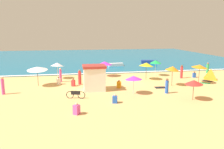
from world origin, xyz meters
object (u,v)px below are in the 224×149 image
object	(u,v)px
beach_umbrella_5	(134,78)
small_boat_0	(116,65)
beach_umbrella_4	(37,68)
beachgoer_8	(208,68)
beach_umbrella_0	(173,68)
beach_umbrella_3	(146,64)
beach_umbrella_6	(194,82)
beachgoer_6	(119,84)
beach_umbrella_1	(57,64)
parked_bicycle	(76,94)
beachgoer_3	(60,75)
lifeguard_cabana	(94,78)
beach_umbrella_7	(156,62)
beachgoer_7	(115,99)
beachgoer_9	(59,81)
beachgoer_10	(194,75)
beachgoer_11	(77,109)
small_boat_1	(149,62)
beachgoer_2	(80,78)
beach_umbrella_8	(105,63)
beach_umbrella_2	(200,66)
beachgoer_1	(182,72)
beachgoer_5	(167,86)
beachgoer_0	(3,86)
beachgoer_12	(73,83)
beach_tent	(211,74)

from	to	relation	value
beach_umbrella_5	small_boat_0	bearing A→B (deg)	84.75
beach_umbrella_4	beachgoer_8	world-z (taller)	beach_umbrella_4
beach_umbrella_0	beach_umbrella_3	xyz separation A→B (m)	(-1.88, 3.73, -0.04)
beach_umbrella_5	beach_umbrella_6	bearing A→B (deg)	-31.56
beach_umbrella_5	beachgoer_6	world-z (taller)	beach_umbrella_5
beach_umbrella_1	beach_umbrella_3	distance (m)	11.72
parked_bicycle	beachgoer_3	world-z (taller)	beachgoer_3
beach_umbrella_4	beach_umbrella_6	size ratio (longest dim) A/B	1.08
lifeguard_cabana	beach_umbrella_7	bearing A→B (deg)	34.62
beach_umbrella_7	beachgoer_3	size ratio (longest dim) A/B	1.27
beachgoer_7	beachgoer_9	world-z (taller)	beachgoer_9
beach_umbrella_1	beachgoer_10	world-z (taller)	beach_umbrella_1
beachgoer_11	small_boat_1	size ratio (longest dim) A/B	0.29
parked_bicycle	small_boat_0	xyz separation A→B (m)	(7.41, 18.43, -0.01)
beach_umbrella_4	beach_umbrella_7	bearing A→B (deg)	12.56
beachgoer_2	beachgoer_8	distance (m)	19.66
beachgoer_8	beachgoer_9	world-z (taller)	beachgoer_8
beach_umbrella_8	beach_umbrella_4	bearing A→B (deg)	-153.11
beach_umbrella_2	small_boat_1	bearing A→B (deg)	91.50
beach_umbrella_0	beachgoer_1	size ratio (longest dim) A/B	1.31
beach_umbrella_3	beach_umbrella_2	bearing A→B (deg)	-29.78
beachgoer_7	small_boat_0	distance (m)	20.80
beach_umbrella_2	beachgoer_5	size ratio (longest dim) A/B	1.67
beach_umbrella_2	beachgoer_5	xyz separation A→B (m)	(-5.65, -3.53, -1.37)
beach_umbrella_3	beachgoer_9	bearing A→B (deg)	-175.66
beachgoer_2	beachgoer_8	bearing A→B (deg)	11.94
parked_bicycle	beachgoer_5	size ratio (longest dim) A/B	1.14
beach_umbrella_3	beachgoer_7	bearing A→B (deg)	-123.26
beachgoer_9	small_boat_1	world-z (taller)	beachgoer_9
lifeguard_cabana	beach_umbrella_0	world-z (taller)	lifeguard_cabana
beach_umbrella_5	parked_bicycle	bearing A→B (deg)	-173.95
beachgoer_7	beachgoer_0	bearing A→B (deg)	156.05
beach_umbrella_3	beachgoer_9	size ratio (longest dim) A/B	2.67
beach_umbrella_6	beachgoer_0	size ratio (longest dim) A/B	1.20
beachgoer_5	beachgoer_6	bearing A→B (deg)	145.11
beach_umbrella_3	parked_bicycle	distance (m)	11.66
beach_umbrella_0	beachgoer_0	size ratio (longest dim) A/B	1.30
beachgoer_12	small_boat_0	bearing A→B (deg)	60.56
beach_umbrella_4	beach_umbrella_8	distance (m)	9.40
beach_umbrella_1	beach_umbrella_2	bearing A→B (deg)	-18.85
parked_bicycle	small_boat_1	xyz separation A→B (m)	(14.39, 20.54, 0.05)
parked_bicycle	beachgoer_1	size ratio (longest dim) A/B	0.98
lifeguard_cabana	beach_umbrella_4	size ratio (longest dim) A/B	1.14
beach_umbrella_6	beachgoer_3	size ratio (longest dim) A/B	1.24
beachgoer_11	beachgoer_1	bearing A→B (deg)	38.17
beach_umbrella_2	beach_umbrella_1	bearing A→B (deg)	161.15
small_boat_1	beachgoer_1	bearing A→B (deg)	-90.61
beach_umbrella_5	beach_tent	world-z (taller)	beach_umbrella_5
beach_tent	beachgoer_7	bearing A→B (deg)	-152.03
beachgoer_2	beachgoer_3	distance (m)	2.96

